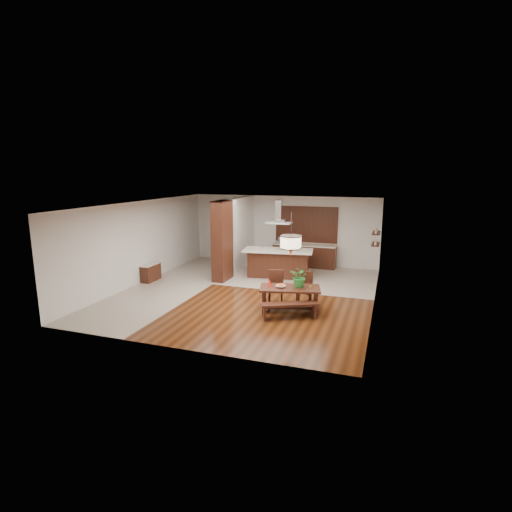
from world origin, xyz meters
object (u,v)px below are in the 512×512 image
(hallway_console, at_px, (151,272))
(island_cup, at_px, (288,249))
(dining_table, at_px, (290,294))
(dining_chair_right, at_px, (304,289))
(microwave, at_px, (285,240))
(foliage_plant, at_px, (300,277))
(range_hood, at_px, (279,212))
(dining_bench, at_px, (290,311))
(pendant_lantern, at_px, (291,233))
(kitchen_island, at_px, (278,263))
(fruit_bowl, at_px, (281,286))
(dining_chair_left, at_px, (276,288))

(hallway_console, distance_m, island_cup, 5.09)
(dining_table, xyz_separation_m, dining_chair_right, (0.29, 0.60, -0.02))
(hallway_console, relative_size, microwave, 1.72)
(foliage_plant, relative_size, range_hood, 0.65)
(dining_table, xyz_separation_m, dining_bench, (0.15, -0.59, -0.30))
(dining_table, distance_m, pendant_lantern, 1.73)
(dining_bench, distance_m, foliage_plant, 1.06)
(island_cup, bearing_deg, dining_bench, -75.07)
(pendant_lantern, bearing_deg, microwave, 106.22)
(hallway_console, relative_size, range_hood, 0.98)
(pendant_lantern, height_order, microwave, pendant_lantern)
(hallway_console, height_order, microwave, microwave)
(dining_bench, height_order, microwave, microwave)
(dining_table, height_order, range_hood, range_hood)
(pendant_lantern, xyz_separation_m, foliage_plant, (0.26, 0.13, -1.25))
(kitchen_island, bearing_deg, dining_chair_right, -68.99)
(dining_chair_right, xyz_separation_m, foliage_plant, (-0.03, -0.48, 0.50))
(pendant_lantern, height_order, kitchen_island, pendant_lantern)
(foliage_plant, xyz_separation_m, fruit_bowl, (-0.50, -0.24, -0.26))
(pendant_lantern, bearing_deg, fruit_bowl, -154.61)
(hallway_console, xyz_separation_m, foliage_plant, (5.82, -1.35, 0.68))
(kitchen_island, bearing_deg, fruit_bowl, -81.26)
(dining_bench, bearing_deg, dining_chair_left, 124.41)
(hallway_console, bearing_deg, dining_bench, -19.90)
(hallway_console, distance_m, range_hood, 5.17)
(pendant_lantern, bearing_deg, dining_table, 180.00)
(dining_chair_left, height_order, range_hood, range_hood)
(foliage_plant, distance_m, kitchen_island, 3.79)
(dining_chair_left, distance_m, fruit_bowl, 0.63)
(dining_chair_right, height_order, range_hood, range_hood)
(hallway_console, xyz_separation_m, kitchen_island, (4.22, 2.06, 0.23))
(dining_table, distance_m, dining_chair_left, 0.67)
(hallway_console, height_order, dining_table, dining_table)
(hallway_console, height_order, kitchen_island, kitchen_island)
(foliage_plant, bearing_deg, hallway_console, 166.94)
(hallway_console, relative_size, dining_bench, 0.56)
(hallway_console, bearing_deg, microwave, 45.08)
(range_hood, bearing_deg, pendant_lantern, -69.32)
(dining_chair_right, xyz_separation_m, range_hood, (-1.62, 2.94, 1.96))
(foliage_plant, relative_size, fruit_bowl, 2.18)
(foliage_plant, height_order, range_hood, range_hood)
(pendant_lantern, bearing_deg, dining_bench, -76.15)
(foliage_plant, bearing_deg, island_cup, 109.66)
(pendant_lantern, bearing_deg, range_hood, 110.68)
(dining_table, xyz_separation_m, fruit_bowl, (-0.24, -0.12, 0.22))
(hallway_console, relative_size, dining_chair_left, 0.86)
(dining_chair_left, bearing_deg, dining_chair_right, 0.11)
(dining_bench, distance_m, microwave, 6.35)
(microwave, bearing_deg, island_cup, -62.96)
(dining_chair_left, height_order, dining_chair_right, dining_chair_left)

